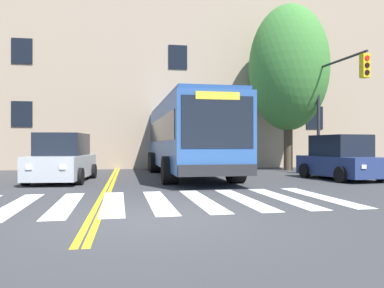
# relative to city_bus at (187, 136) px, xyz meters

# --- Properties ---
(ground_plane) EXTENTS (120.00, 120.00, 0.00)m
(ground_plane) POSITION_rel_city_bus_xyz_m (-2.20, -9.48, -1.80)
(ground_plane) COLOR #38383A
(crosswalk) EXTENTS (11.54, 4.22, 0.01)m
(crosswalk) POSITION_rel_city_bus_xyz_m (-2.96, -7.36, -1.79)
(crosswalk) COLOR white
(crosswalk) RESTS_ON ground
(lane_line_yellow_inner) EXTENTS (0.12, 36.00, 0.01)m
(lane_line_yellow_inner) POSITION_rel_city_bus_xyz_m (-3.32, 6.64, -1.79)
(lane_line_yellow_inner) COLOR gold
(lane_line_yellow_inner) RESTS_ON ground
(lane_line_yellow_outer) EXTENTS (0.12, 36.00, 0.01)m
(lane_line_yellow_outer) POSITION_rel_city_bus_xyz_m (-3.16, 6.64, -1.79)
(lane_line_yellow_outer) COLOR gold
(lane_line_yellow_outer) RESTS_ON ground
(city_bus) EXTENTS (3.13, 10.91, 3.29)m
(city_bus) POSITION_rel_city_bus_xyz_m (0.00, 0.00, 0.00)
(city_bus) COLOR #2D5699
(city_bus) RESTS_ON ground
(car_silver_near_lane) EXTENTS (2.31, 4.32, 1.84)m
(car_silver_near_lane) POSITION_rel_city_bus_xyz_m (-5.07, -1.70, -0.96)
(car_silver_near_lane) COLOR #B7BABF
(car_silver_near_lane) RESTS_ON ground
(car_navy_far_lane) EXTENTS (2.41, 3.88, 1.80)m
(car_navy_far_lane) POSITION_rel_city_bus_xyz_m (5.86, -2.68, -0.98)
(car_navy_far_lane) COLOR navy
(car_navy_far_lane) RESTS_ON ground
(traffic_light_near_corner) EXTENTS (0.47, 3.75, 5.86)m
(traffic_light_near_corner) POSITION_rel_city_bus_xyz_m (7.06, -0.28, 2.10)
(traffic_light_near_corner) COLOR #28282D
(traffic_light_near_corner) RESTS_ON ground
(street_tree_curbside_large) EXTENTS (5.78, 5.94, 9.13)m
(street_tree_curbside_large) POSITION_rel_city_bus_xyz_m (6.08, 2.85, 3.84)
(street_tree_curbside_large) COLOR #4C3D2D
(street_tree_curbside_large) RESTS_ON ground
(building_facade) EXTENTS (43.14, 8.54, 12.36)m
(building_facade) POSITION_rel_city_bus_xyz_m (0.25, 9.41, 4.39)
(building_facade) COLOR tan
(building_facade) RESTS_ON ground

